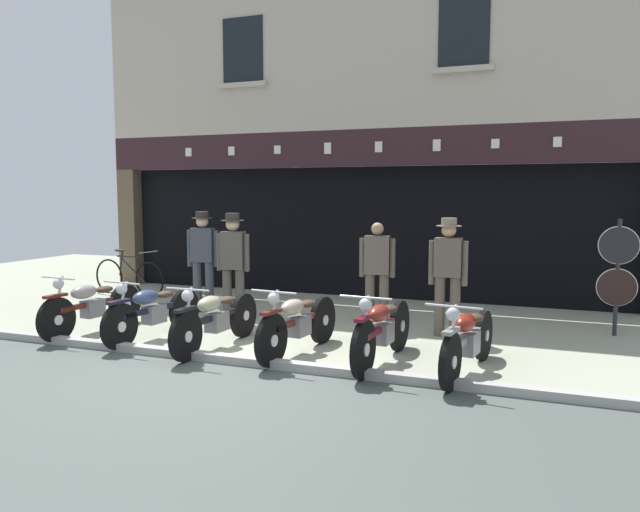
% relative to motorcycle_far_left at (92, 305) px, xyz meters
% --- Properties ---
extents(ground, '(23.27, 22.00, 0.18)m').
position_rel_motorcycle_far_left_xyz_m(ground, '(2.72, -1.76, -0.46)').
color(ground, '#9CA089').
extents(shop_facade, '(11.57, 4.42, 6.82)m').
position_rel_motorcycle_far_left_xyz_m(shop_facade, '(2.72, 6.20, 1.38)').
color(shop_facade, black).
rests_on(shop_facade, ground).
extents(motorcycle_far_left, '(0.62, 1.97, 0.92)m').
position_rel_motorcycle_far_left_xyz_m(motorcycle_far_left, '(0.00, 0.00, 0.00)').
color(motorcycle_far_left, black).
rests_on(motorcycle_far_left, ground).
extents(motorcycle_left, '(0.62, 1.97, 0.91)m').
position_rel_motorcycle_far_left_xyz_m(motorcycle_left, '(1.11, -0.02, -0.00)').
color(motorcycle_left, black).
rests_on(motorcycle_left, ground).
extents(motorcycle_center_left, '(0.62, 2.05, 0.92)m').
position_rel_motorcycle_far_left_xyz_m(motorcycle_center_left, '(2.21, -0.15, -0.00)').
color(motorcycle_center_left, black).
rests_on(motorcycle_center_left, ground).
extents(motorcycle_center, '(0.62, 1.99, 0.92)m').
position_rel_motorcycle_far_left_xyz_m(motorcycle_center, '(3.35, -0.03, 0.00)').
color(motorcycle_center, black).
rests_on(motorcycle_center, ground).
extents(motorcycle_center_right, '(0.62, 2.03, 0.93)m').
position_rel_motorcycle_far_left_xyz_m(motorcycle_center_right, '(4.48, -0.07, 0.01)').
color(motorcycle_center_right, black).
rests_on(motorcycle_center_right, ground).
extents(motorcycle_right, '(0.62, 2.00, 0.90)m').
position_rel_motorcycle_far_left_xyz_m(motorcycle_right, '(5.51, -0.14, -0.00)').
color(motorcycle_right, black).
rests_on(motorcycle_right, ground).
extents(salesman_left, '(0.55, 0.36, 1.76)m').
position_rel_motorcycle_far_left_xyz_m(salesman_left, '(0.69, 2.00, 0.56)').
color(salesman_left, '#3D424C').
rests_on(salesman_left, ground).
extents(shopkeeper_center, '(0.56, 0.37, 1.76)m').
position_rel_motorcycle_far_left_xyz_m(shopkeeper_center, '(1.54, 1.54, 0.57)').
color(shopkeeper_center, '#47423D').
rests_on(shopkeeper_center, ground).
extents(salesman_right, '(0.55, 0.27, 1.63)m').
position_rel_motorcycle_far_left_xyz_m(salesman_right, '(3.84, 1.97, 0.47)').
color(salesman_right, brown).
rests_on(salesman_right, ground).
extents(assistant_far_right, '(0.56, 0.36, 1.72)m').
position_rel_motorcycle_far_left_xyz_m(assistant_far_right, '(4.98, 1.68, 0.54)').
color(assistant_far_right, brown).
rests_on(assistant_far_right, ground).
extents(tyre_sign_pole, '(0.56, 0.06, 1.71)m').
position_rel_motorcycle_far_left_xyz_m(tyre_sign_pole, '(7.27, 2.59, 0.58)').
color(tyre_sign_pole, '#232328').
rests_on(tyre_sign_pole, ground).
extents(advert_board_near, '(0.79, 0.03, 0.95)m').
position_rel_motorcycle_far_left_xyz_m(advert_board_near, '(0.12, 4.62, 1.28)').
color(advert_board_near, silver).
extents(leaning_bicycle, '(1.82, 0.50, 0.96)m').
position_rel_motorcycle_far_left_xyz_m(leaning_bicycle, '(-1.70, 2.99, -0.04)').
color(leaning_bicycle, black).
rests_on(leaning_bicycle, ground).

